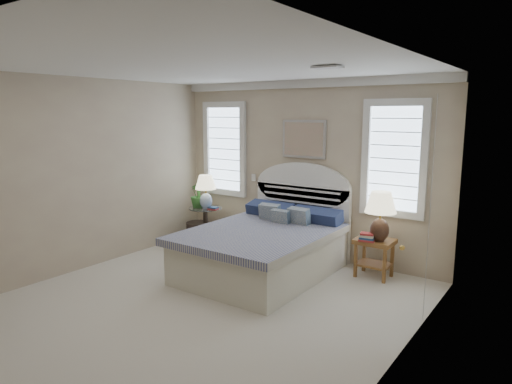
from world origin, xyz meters
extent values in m
cube|color=beige|center=(0.00, 0.00, 0.00)|extent=(4.50, 5.00, 0.01)
cube|color=silver|center=(0.00, 0.00, 2.70)|extent=(4.50, 5.00, 0.01)
cube|color=tan|center=(0.00, 2.50, 1.35)|extent=(4.50, 0.02, 2.70)
cube|color=tan|center=(-2.25, 0.00, 1.35)|extent=(0.02, 5.00, 2.70)
cube|color=tan|center=(2.25, 0.00, 1.35)|extent=(0.02, 5.00, 2.70)
cube|color=silver|center=(0.00, 2.46, 2.64)|extent=(4.50, 0.08, 0.12)
cube|color=#B2B2B2|center=(1.20, 0.80, 2.68)|extent=(0.30, 0.20, 0.02)
cube|color=silver|center=(-0.95, 2.48, 1.15)|extent=(0.08, 0.01, 0.12)
cube|color=silver|center=(-1.55, 2.48, 1.60)|extent=(0.90, 0.06, 1.60)
cube|color=silver|center=(1.40, 2.48, 1.60)|extent=(0.90, 0.06, 1.60)
cube|color=silver|center=(0.00, 2.46, 1.82)|extent=(0.74, 0.04, 0.58)
cube|color=white|center=(2.23, 1.20, 1.20)|extent=(0.02, 1.80, 2.40)
cube|color=silver|center=(0.00, 1.33, 0.28)|extent=(1.60, 2.10, 0.55)
cube|color=navy|center=(0.00, 1.28, 0.59)|extent=(1.72, 2.15, 0.10)
cube|color=white|center=(0.00, 2.44, 0.55)|extent=(1.62, 0.08, 1.10)
cube|color=#1C2646|center=(-0.40, 2.16, 0.73)|extent=(0.75, 0.31, 0.23)
cube|color=#1C2646|center=(0.40, 2.16, 0.73)|extent=(0.75, 0.31, 0.23)
cube|color=#314C70|center=(-0.25, 1.93, 0.71)|extent=(0.33, 0.20, 0.34)
cube|color=#314C70|center=(0.25, 1.93, 0.71)|extent=(0.33, 0.20, 0.34)
cube|color=#314C70|center=(0.00, 1.83, 0.69)|extent=(0.28, 0.14, 0.29)
cylinder|color=black|center=(-1.65, 2.05, 0.01)|extent=(0.32, 0.32, 0.03)
cylinder|color=black|center=(-1.65, 2.05, 0.30)|extent=(0.08, 0.08, 0.60)
cylinder|color=silver|center=(-1.65, 2.05, 0.62)|extent=(0.56, 0.56, 0.02)
cube|color=brown|center=(1.30, 2.15, 0.50)|extent=(0.50, 0.40, 0.06)
cube|color=brown|center=(1.30, 2.15, 0.18)|extent=(0.44, 0.34, 0.03)
cube|color=brown|center=(1.10, 2.00, 0.23)|extent=(0.04, 0.04, 0.47)
cube|color=brown|center=(1.10, 2.30, 0.23)|extent=(0.04, 0.04, 0.47)
cube|color=brown|center=(1.50, 2.00, 0.23)|extent=(0.04, 0.04, 0.47)
cube|color=brown|center=(1.50, 2.30, 0.23)|extent=(0.04, 0.04, 0.47)
cylinder|color=black|center=(-1.77, 1.99, 0.18)|extent=(0.41, 0.41, 0.37)
cylinder|color=silver|center=(-1.59, 2.01, 0.64)|extent=(0.14, 0.14, 0.03)
ellipsoid|color=silver|center=(-1.59, 2.01, 0.76)|extent=(0.26, 0.26, 0.27)
cylinder|color=gold|center=(-1.59, 2.01, 0.92)|extent=(0.04, 0.04, 0.10)
cylinder|color=black|center=(1.38, 2.10, 0.55)|extent=(0.17, 0.17, 0.03)
ellipsoid|color=black|center=(1.38, 2.10, 0.68)|extent=(0.31, 0.31, 0.32)
cylinder|color=gold|center=(1.38, 2.10, 0.87)|extent=(0.04, 0.04, 0.11)
imported|color=#3A752F|center=(-1.75, 1.98, 0.85)|extent=(0.30, 0.30, 0.45)
cube|color=maroon|center=(-1.43, 2.00, 0.64)|extent=(0.18, 0.15, 0.02)
cube|color=navy|center=(-1.43, 2.00, 0.66)|extent=(0.17, 0.14, 0.02)
cube|color=maroon|center=(1.25, 2.00, 0.54)|extent=(0.23, 0.18, 0.03)
cube|color=navy|center=(1.25, 2.00, 0.57)|extent=(0.22, 0.17, 0.03)
cube|color=beige|center=(1.25, 2.00, 0.60)|extent=(0.20, 0.16, 0.03)
cube|color=maroon|center=(1.25, 2.00, 0.63)|extent=(0.19, 0.15, 0.03)
camera|label=1|loc=(3.42, -3.63, 2.21)|focal=32.00mm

